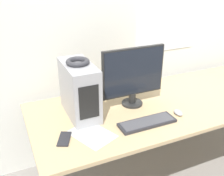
% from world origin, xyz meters
% --- Properties ---
extents(wall_back, '(8.00, 0.07, 2.70)m').
position_xyz_m(wall_back, '(0.00, 1.03, 1.35)').
color(wall_back, silver).
rests_on(wall_back, ground_plane).
extents(desk, '(2.60, 0.90, 0.75)m').
position_xyz_m(desk, '(0.00, 0.45, 0.71)').
color(desk, tan).
rests_on(desk, ground_plane).
extents(pc_tower, '(0.20, 0.43, 0.40)m').
position_xyz_m(pc_tower, '(-0.89, 0.56, 0.95)').
color(pc_tower, '#9E9EA3').
rests_on(pc_tower, desk).
extents(headphones, '(0.17, 0.17, 0.03)m').
position_xyz_m(headphones, '(-0.89, 0.56, 1.17)').
color(headphones, '#333338').
rests_on(headphones, pc_tower).
extents(monitor_main, '(0.52, 0.17, 0.47)m').
position_xyz_m(monitor_main, '(-0.46, 0.53, 1.00)').
color(monitor_main, black).
rests_on(monitor_main, desk).
extents(keyboard, '(0.42, 0.13, 0.02)m').
position_xyz_m(keyboard, '(-0.51, 0.22, 0.76)').
color(keyboard, '#28282D').
rests_on(keyboard, desk).
extents(mouse, '(0.05, 0.09, 0.03)m').
position_xyz_m(mouse, '(-0.22, 0.24, 0.77)').
color(mouse, '#B2B2B7').
rests_on(mouse, desk).
extents(cell_phone, '(0.13, 0.17, 0.01)m').
position_xyz_m(cell_phone, '(-1.09, 0.28, 0.75)').
color(cell_phone, '#232328').
rests_on(cell_phone, desk).
extents(paper_sheet_left, '(0.31, 0.35, 0.00)m').
position_xyz_m(paper_sheet_left, '(-0.91, 0.27, 0.75)').
color(paper_sheet_left, white).
rests_on(paper_sheet_left, desk).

